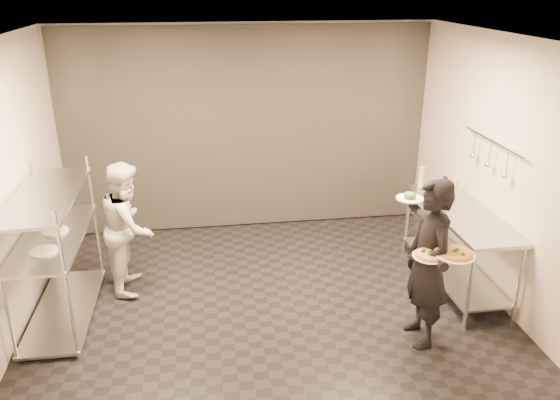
{
  "coord_description": "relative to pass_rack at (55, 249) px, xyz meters",
  "views": [
    {
      "loc": [
        -0.61,
        -5.19,
        3.3
      ],
      "look_at": [
        0.17,
        0.16,
        1.1
      ],
      "focal_mm": 35.0,
      "sensor_mm": 36.0,
      "label": 1
    }
  ],
  "objects": [
    {
      "name": "room_shell",
      "position": [
        2.15,
        1.18,
        0.63
      ],
      "size": [
        5.0,
        4.0,
        2.8
      ],
      "color": "black",
      "rests_on": "ground"
    },
    {
      "name": "pass_rack",
      "position": [
        0.0,
        0.0,
        0.0
      ],
      "size": [
        0.6,
        1.6,
        1.5
      ],
      "color": "silver",
      "rests_on": "ground"
    },
    {
      "name": "prep_counter",
      "position": [
        4.33,
        0.0,
        -0.14
      ],
      "size": [
        0.6,
        1.8,
        0.92
      ],
      "color": "silver",
      "rests_on": "ground"
    },
    {
      "name": "utensil_rail",
      "position": [
        4.58,
        0.0,
        0.78
      ],
      "size": [
        0.07,
        1.2,
        0.31
      ],
      "color": "silver",
      "rests_on": "room_shell"
    },
    {
      "name": "waiter",
      "position": [
        3.55,
        -0.95,
        0.06
      ],
      "size": [
        0.41,
        0.62,
        1.67
      ],
      "primitive_type": "imported",
      "rotation": [
        0.0,
        0.0,
        -1.54
      ],
      "color": "black",
      "rests_on": "ground"
    },
    {
      "name": "chef",
      "position": [
        0.67,
        0.5,
        -0.02
      ],
      "size": [
        0.58,
        0.74,
        1.49
      ],
      "primitive_type": "imported",
      "rotation": [
        0.0,
        0.0,
        1.55
      ],
      "color": "silver",
      "rests_on": "ground"
    },
    {
      "name": "pizza_plate_near",
      "position": [
        3.47,
        -1.14,
        0.26
      ],
      "size": [
        0.29,
        0.29,
        0.05
      ],
      "color": "white",
      "rests_on": "waiter"
    },
    {
      "name": "pizza_plate_far",
      "position": [
        3.68,
        -1.2,
        0.3
      ],
      "size": [
        0.36,
        0.36,
        0.05
      ],
      "color": "white",
      "rests_on": "waiter"
    },
    {
      "name": "salad_plate",
      "position": [
        3.45,
        -0.63,
        0.62
      ],
      "size": [
        0.26,
        0.26,
        0.07
      ],
      "color": "white",
      "rests_on": "waiter"
    },
    {
      "name": "pos_monitor",
      "position": [
        4.21,
        0.31,
        0.25
      ],
      "size": [
        0.05,
        0.26,
        0.19
      ],
      "primitive_type": "cube",
      "rotation": [
        0.0,
        0.0,
        -0.0
      ],
      "color": "black",
      "rests_on": "prep_counter"
    },
    {
      "name": "bottle_green",
      "position": [
        4.18,
        0.8,
        0.28
      ],
      "size": [
        0.07,
        0.07,
        0.25
      ],
      "primitive_type": "cylinder",
      "color": "#929F91",
      "rests_on": "prep_counter"
    },
    {
      "name": "bottle_clear",
      "position": [
        4.46,
        0.47,
        0.24
      ],
      "size": [
        0.05,
        0.05,
        0.18
      ],
      "primitive_type": "cylinder",
      "color": "#929F91",
      "rests_on": "prep_counter"
    },
    {
      "name": "bottle_dark",
      "position": [
        4.38,
        0.58,
        0.25
      ],
      "size": [
        0.06,
        0.06,
        0.19
      ],
      "primitive_type": "cylinder",
      "color": "black",
      "rests_on": "prep_counter"
    }
  ]
}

